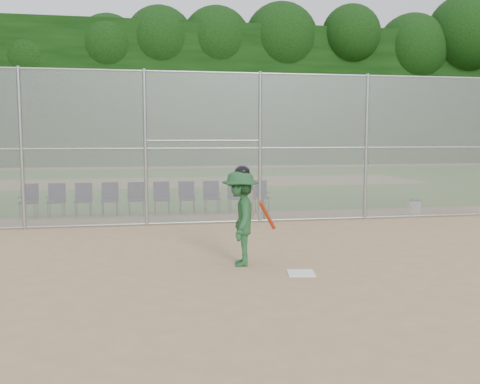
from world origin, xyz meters
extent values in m
plane|color=tan|center=(0.00, 0.00, 0.00)|extent=(100.00, 100.00, 0.00)
plane|color=#346D20|center=(0.00, 18.00, 0.01)|extent=(100.00, 100.00, 0.00)
plane|color=tan|center=(0.00, 18.00, 0.01)|extent=(24.00, 24.00, 0.00)
cube|color=gray|center=(0.00, 5.00, 2.00)|extent=(16.00, 0.02, 4.00)
cylinder|color=#9EA3A8|center=(0.00, 5.00, 3.95)|extent=(16.00, 0.05, 0.05)
cube|color=black|center=(0.00, 35.00, 5.50)|extent=(80.00, 5.00, 11.00)
cube|color=white|center=(0.52, -0.39, 0.01)|extent=(0.52, 0.52, 0.02)
imported|color=#20522A|center=(-0.38, 0.40, 0.86)|extent=(0.82, 1.20, 1.72)
ellipsoid|color=black|center=(-0.38, 0.40, 1.69)|extent=(0.27, 0.30, 0.23)
cylinder|color=red|center=(0.02, 0.00, 0.95)|extent=(0.45, 0.61, 0.59)
cylinder|color=white|center=(5.91, 5.70, 0.20)|extent=(0.33, 0.33, 0.39)
cylinder|color=#23589A|center=(5.91, 5.70, 0.42)|extent=(0.35, 0.35, 0.05)
cylinder|color=#D84C14|center=(0.88, 5.38, 0.41)|extent=(0.06, 0.32, 0.83)
cylinder|color=black|center=(1.18, 5.38, 0.41)|extent=(0.06, 0.34, 0.82)
camera|label=1|loc=(-2.10, -8.89, 2.32)|focal=40.00mm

